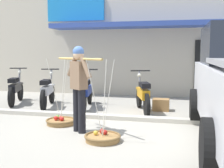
# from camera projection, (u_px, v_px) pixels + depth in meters

# --- Properties ---
(ground_plane) EXTENTS (90.00, 90.00, 0.00)m
(ground_plane) POSITION_uv_depth(u_px,v_px,m) (88.00, 125.00, 6.19)
(ground_plane) COLOR #9E998C
(sidewalk_curb) EXTENTS (20.00, 0.24, 0.10)m
(sidewalk_curb) POSITION_uv_depth(u_px,v_px,m) (97.00, 116.00, 6.86)
(sidewalk_curb) COLOR #BAB4A5
(sidewalk_curb) RESTS_ON ground
(fruit_vendor) EXTENTS (1.23, 0.98, 1.70)m
(fruit_vendor) POSITION_uv_depth(u_px,v_px,m) (79.00, 83.00, 5.58)
(fruit_vendor) COLOR black
(fruit_vendor) RESTS_ON ground
(fruit_basket_left_side) EXTENTS (0.66, 0.66, 1.45)m
(fruit_basket_left_side) POSITION_uv_depth(u_px,v_px,m) (61.00, 121.00, 6.28)
(fruit_basket_left_side) COLOR #9E7542
(fruit_basket_left_side) RESTS_ON ground
(fruit_basket_right_side) EXTENTS (0.66, 0.66, 1.45)m
(fruit_basket_right_side) POSITION_uv_depth(u_px,v_px,m) (103.00, 137.00, 5.09)
(fruit_basket_right_side) COLOR #9E7542
(fruit_basket_right_side) RESTS_ON ground
(motorcycle_nearest_shop) EXTENTS (0.75, 1.74, 1.09)m
(motorcycle_nearest_shop) POSITION_uv_depth(u_px,v_px,m) (16.00, 89.00, 8.80)
(motorcycle_nearest_shop) COLOR black
(motorcycle_nearest_shop) RESTS_ON ground
(motorcycle_second_in_row) EXTENTS (0.65, 1.78, 1.09)m
(motorcycle_second_in_row) POSITION_uv_depth(u_px,v_px,m) (48.00, 91.00, 8.28)
(motorcycle_second_in_row) COLOR black
(motorcycle_second_in_row) RESTS_ON ground
(motorcycle_third_in_row) EXTENTS (0.56, 1.80, 1.09)m
(motorcycle_third_in_row) POSITION_uv_depth(u_px,v_px,m) (87.00, 92.00, 8.12)
(motorcycle_third_in_row) COLOR black
(motorcycle_third_in_row) RESTS_ON ground
(motorcycle_end_of_row) EXTENTS (0.69, 1.77, 1.09)m
(motorcycle_end_of_row) POSITION_uv_depth(u_px,v_px,m) (143.00, 95.00, 7.54)
(motorcycle_end_of_row) COLOR black
(motorcycle_end_of_row) RESTS_ON ground
(storefront_building) EXTENTS (13.00, 6.00, 4.20)m
(storefront_building) POSITION_uv_depth(u_px,v_px,m) (159.00, 40.00, 12.52)
(storefront_building) COLOR beige
(storefront_building) RESTS_ON ground
(wooden_crate) EXTENTS (0.44, 0.36, 0.32)m
(wooden_crate) POSITION_uv_depth(u_px,v_px,m) (161.00, 105.00, 7.77)
(wooden_crate) COLOR olive
(wooden_crate) RESTS_ON ground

